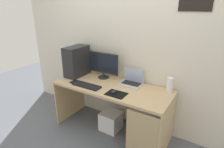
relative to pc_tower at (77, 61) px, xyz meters
The scene contains 12 objects.
ground_plane 1.20m from the pc_tower, ahead, with size 8.00×8.00×0.00m, color slate.
wall_back 0.83m from the pc_tower, 23.12° to the left, with size 4.00×0.05×2.60m.
desk 0.81m from the pc_tower, ahead, with size 1.66×0.67×0.74m.
pc_tower is the anchor object (origin of this frame).
monitor 0.44m from the pc_tower, 16.18° to the left, with size 0.53×0.18×0.40m.
laptop 0.93m from the pc_tower, ahead, with size 0.30×0.23×0.22m.
speaker 1.45m from the pc_tower, ahead, with size 0.09×0.09×0.19m, color white.
keyboard 0.54m from the pc_tower, 33.74° to the right, with size 0.42×0.14×0.02m, color black.
mousepad 0.95m from the pc_tower, 16.49° to the right, with size 0.26×0.20×0.01m, color black.
mouse_left 0.90m from the pc_tower, 16.70° to the right, with size 0.06×0.10×0.03m, color #232326.
cell_phone 0.37m from the pc_tower, 59.59° to the right, with size 0.07×0.13×0.01m, color black.
subwoofer 1.07m from the pc_tower, ahead, with size 0.28×0.28×0.28m, color white.
Camera 1 is at (1.27, -2.04, 1.82)m, focal length 30.01 mm.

